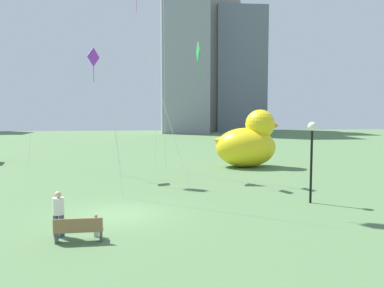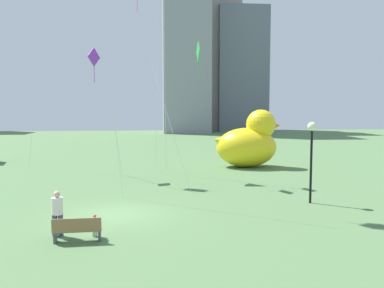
# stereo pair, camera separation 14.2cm
# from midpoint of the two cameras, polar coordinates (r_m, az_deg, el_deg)

# --- Properties ---
(ground_plane) EXTENTS (140.00, 140.00, 0.00)m
(ground_plane) POSITION_cam_midpoint_polar(r_m,az_deg,el_deg) (19.28, -10.14, -9.50)
(ground_plane) COLOR #537748
(park_bench) EXTENTS (1.74, 0.54, 0.90)m
(park_bench) POSITION_cam_midpoint_polar(r_m,az_deg,el_deg) (15.64, -15.24, -11.22)
(park_bench) COLOR olive
(park_bench) RESTS_ON ground
(person_adult) EXTENTS (0.42, 0.42, 1.72)m
(person_adult) POSITION_cam_midpoint_polar(r_m,az_deg,el_deg) (16.41, -17.77, -8.82)
(person_adult) COLOR #38476B
(person_adult) RESTS_ON ground
(person_child) EXTENTS (0.21, 0.21, 0.85)m
(person_child) POSITION_cam_midpoint_polar(r_m,az_deg,el_deg) (16.13, -12.96, -10.70)
(person_child) COLOR silver
(person_child) RESTS_ON ground
(giant_inflatable_duck) EXTENTS (5.63, 3.61, 4.67)m
(giant_inflatable_duck) POSITION_cam_midpoint_polar(r_m,az_deg,el_deg) (33.94, 7.93, 0.19)
(giant_inflatable_duck) COLOR yellow
(giant_inflatable_duck) RESTS_ON ground
(lamppost) EXTENTS (0.45, 0.45, 4.10)m
(lamppost) POSITION_cam_midpoint_polar(r_m,az_deg,el_deg) (21.55, 16.29, 0.32)
(lamppost) COLOR black
(lamppost) RESTS_ON ground
(city_skyline) EXTENTS (69.68, 18.05, 39.01)m
(city_skyline) POSITION_cam_midpoint_polar(r_m,az_deg,el_deg) (87.59, -2.70, 12.90)
(city_skyline) COLOR #9E938C
(city_skyline) RESTS_ON ground
(kite_purple) EXTENTS (2.11, 2.56, 8.90)m
(kite_purple) POSITION_cam_midpoint_polar(r_m,az_deg,el_deg) (29.56, -13.03, 10.99)
(kite_purple) COLOR silver
(kite_purple) RESTS_ON ground
(kite_green) EXTENTS (3.20, 3.89, 8.95)m
(kite_green) POSITION_cam_midpoint_polar(r_m,az_deg,el_deg) (26.48, 0.74, 11.91)
(kite_green) COLOR silver
(kite_green) RESTS_ON ground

